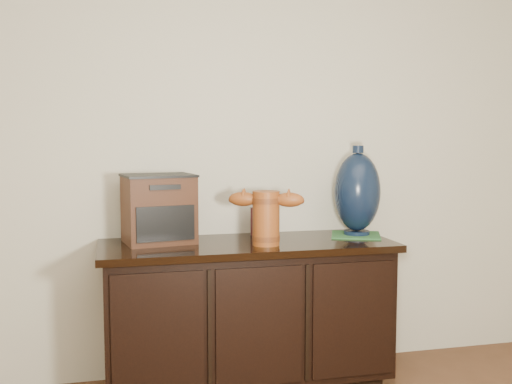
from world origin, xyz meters
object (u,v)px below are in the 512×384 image
object	(u,v)px
sideboard	(247,314)
lamp_base	(357,192)
tv_radio	(159,209)
spray_can	(256,219)
terracotta_vessel	(266,215)

from	to	relation	value
sideboard	lamp_base	bearing A→B (deg)	4.79
sideboard	lamp_base	distance (m)	0.86
sideboard	tv_radio	bearing A→B (deg)	167.69
tv_radio	lamp_base	world-z (taller)	lamp_base
lamp_base	spray_can	bearing A→B (deg)	164.96
terracotta_vessel	tv_radio	bearing A→B (deg)	-178.83
sideboard	spray_can	size ratio (longest dim) A/B	8.32
sideboard	terracotta_vessel	distance (m)	0.53
terracotta_vessel	tv_radio	world-z (taller)	tv_radio
sideboard	tv_radio	distance (m)	0.69
lamp_base	spray_can	world-z (taller)	lamp_base
sideboard	tv_radio	xyz separation A→B (m)	(-0.43, 0.09, 0.54)
terracotta_vessel	lamp_base	xyz separation A→B (m)	(0.54, 0.15, 0.08)
tv_radio	spray_can	size ratio (longest dim) A/B	2.16
terracotta_vessel	spray_can	world-z (taller)	terracotta_vessel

